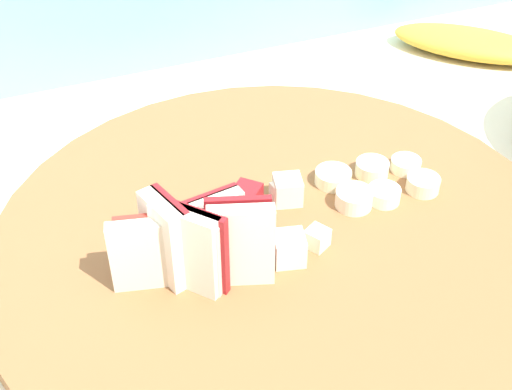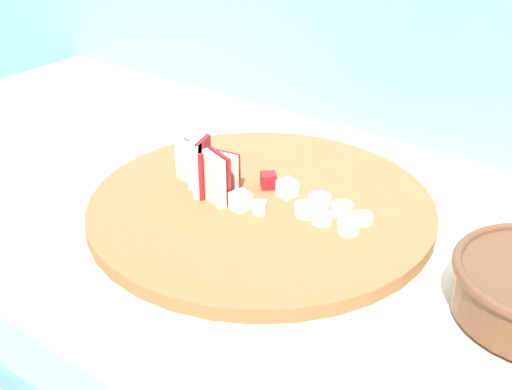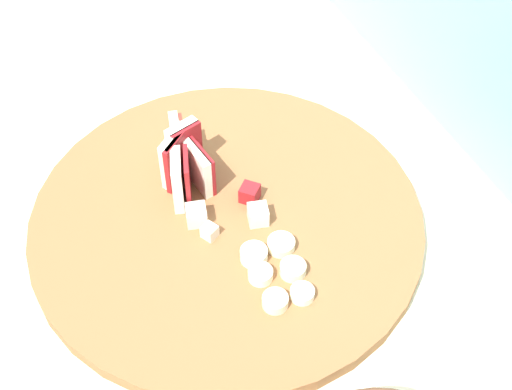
% 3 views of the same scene
% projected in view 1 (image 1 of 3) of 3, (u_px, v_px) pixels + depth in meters
% --- Properties ---
extents(tile_backsplash, '(2.40, 0.04, 1.29)m').
position_uv_depth(tile_backsplash, '(96.00, 263.00, 0.91)').
color(tile_backsplash, '#6BADC6').
rests_on(tile_backsplash, ground).
extents(cutting_board, '(0.44, 0.44, 0.02)m').
position_uv_depth(cutting_board, '(280.00, 238.00, 0.53)').
color(cutting_board, brown).
rests_on(cutting_board, tiled_countertop).
extents(apple_wedge_fan, '(0.10, 0.06, 0.07)m').
position_uv_depth(apple_wedge_fan, '(195.00, 242.00, 0.47)').
color(apple_wedge_fan, maroon).
rests_on(apple_wedge_fan, cutting_board).
extents(apple_dice_pile, '(0.06, 0.09, 0.02)m').
position_uv_depth(apple_dice_pile, '(281.00, 213.00, 0.52)').
color(apple_dice_pile, '#EFE5CC').
rests_on(apple_dice_pile, cutting_board).
extents(banana_slice_rows, '(0.09, 0.07, 0.01)m').
position_uv_depth(banana_slice_rows, '(375.00, 182.00, 0.56)').
color(banana_slice_rows, white).
rests_on(banana_slice_rows, cutting_board).
extents(banana_peel, '(0.17, 0.17, 0.03)m').
position_uv_depth(banana_peel, '(470.00, 43.00, 0.78)').
color(banana_peel, gold).
rests_on(banana_peel, tiled_countertop).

